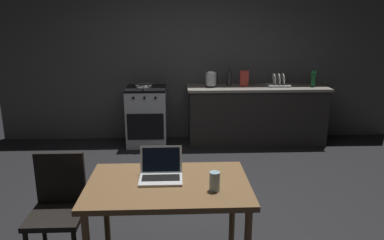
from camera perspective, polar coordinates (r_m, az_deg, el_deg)
ground_plane at (r=3.88m, az=-1.06°, el=-13.76°), size 12.00×12.00×0.00m
back_wall at (r=5.95m, az=1.18°, el=10.13°), size 6.40×0.10×2.73m
kitchen_counter at (r=5.88m, az=9.86°, el=0.83°), size 2.16×0.64×0.90m
stove_oven at (r=5.76m, az=-7.03°, el=0.62°), size 0.60×0.62×0.90m
dining_table at (r=2.78m, az=-3.69°, el=-11.08°), size 1.19×0.79×0.72m
chair at (r=3.08m, az=-20.01°, el=-12.09°), size 0.40×0.40×0.89m
laptop at (r=2.80m, az=-4.84°, el=-8.18°), size 0.32×0.28×0.22m
electric_kettle at (r=5.66m, az=2.96°, el=6.30°), size 0.20×0.18×0.24m
bottle at (r=5.96m, az=18.32°, el=6.28°), size 0.08×0.08×0.30m
frying_pan at (r=5.64m, az=-7.48°, el=5.25°), size 0.26×0.44×0.05m
drinking_glass at (r=2.60m, az=3.53°, el=-9.48°), size 0.08×0.08×0.14m
cereal_box at (r=5.75m, az=8.10°, el=6.39°), size 0.13×0.05×0.24m
dish_rack at (r=5.86m, az=13.24°, el=5.57°), size 0.34×0.26×0.21m
bottle_b at (r=5.77m, az=5.81°, el=6.58°), size 0.07×0.07×0.28m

